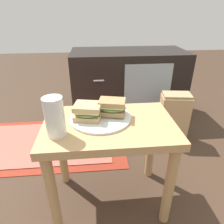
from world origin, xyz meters
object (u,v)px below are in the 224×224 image
beer_glass (55,117)px  paper_bag (173,118)px  sandwich_front (88,111)px  sandwich_back (112,107)px  tv_cabinet (128,84)px  plate (100,117)px

beer_glass → paper_bag: beer_glass is taller
sandwich_front → beer_glass: bearing=-139.3°
sandwich_back → paper_bag: (0.49, 0.44, -0.32)m
sandwich_back → beer_glass: bearing=-151.0°
tv_cabinet → sandwich_back: tv_cabinet is taller
tv_cabinet → plate: size_ratio=3.56×
plate → sandwich_front: (-0.05, -0.01, 0.04)m
plate → beer_glass: size_ratio=1.74×
tv_cabinet → sandwich_back: bearing=-104.2°
sandwich_front → paper_bag: sandwich_front is taller
plate → sandwich_back: sandwich_back is taller
plate → sandwich_back: size_ratio=1.96×
beer_glass → plate: bearing=33.4°
paper_bag → sandwich_front: bearing=-142.1°
sandwich_front → paper_bag: bearing=37.9°
sandwich_back → beer_glass: beer_glass is taller
plate → beer_glass: beer_glass is taller
beer_glass → paper_bag: (0.72, 0.57, -0.35)m
sandwich_front → beer_glass: beer_glass is taller
tv_cabinet → beer_glass: beer_glass is taller
sandwich_front → sandwich_back: 0.11m
plate → sandwich_front: bearing=-167.7°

